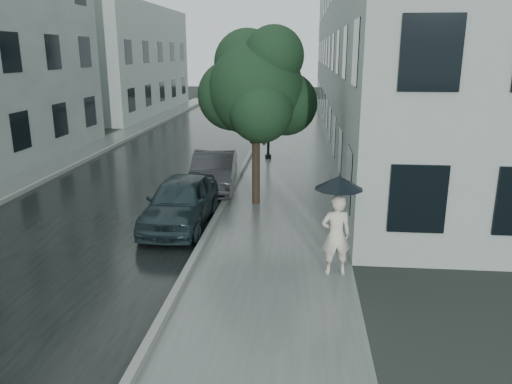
# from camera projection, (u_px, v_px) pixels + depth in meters

# --- Properties ---
(ground) EXTENTS (120.00, 120.00, 0.00)m
(ground) POSITION_uv_depth(u_px,v_px,m) (257.00, 292.00, 9.93)
(ground) COLOR black
(ground) RESTS_ON ground
(sidewalk) EXTENTS (3.50, 60.00, 0.01)m
(sidewalk) POSITION_uv_depth(u_px,v_px,m) (289.00, 163.00, 21.40)
(sidewalk) COLOR slate
(sidewalk) RESTS_ON ground
(kerb_near) EXTENTS (0.15, 60.00, 0.15)m
(kerb_near) POSITION_uv_depth(u_px,v_px,m) (247.00, 161.00, 21.55)
(kerb_near) COLOR slate
(kerb_near) RESTS_ON ground
(asphalt_road) EXTENTS (6.85, 60.00, 0.00)m
(asphalt_road) POSITION_uv_depth(u_px,v_px,m) (167.00, 161.00, 21.89)
(asphalt_road) COLOR black
(asphalt_road) RESTS_ON ground
(kerb_far) EXTENTS (0.15, 60.00, 0.15)m
(kerb_far) POSITION_uv_depth(u_px,v_px,m) (91.00, 158.00, 22.19)
(kerb_far) COLOR slate
(kerb_far) RESTS_ON ground
(sidewalk_far) EXTENTS (1.70, 60.00, 0.01)m
(sidewalk_far) POSITION_uv_depth(u_px,v_px,m) (71.00, 159.00, 22.29)
(sidewalk_far) COLOR #4C5451
(sidewalk_far) RESTS_ON ground
(building_near) EXTENTS (7.02, 36.00, 9.00)m
(building_near) POSITION_uv_depth(u_px,v_px,m) (391.00, 54.00, 26.89)
(building_near) COLOR #8E9B95
(building_near) RESTS_ON ground
(building_far_b) EXTENTS (7.02, 18.00, 8.00)m
(building_far_b) POSITION_uv_depth(u_px,v_px,m) (117.00, 60.00, 38.84)
(building_far_b) COLOR #8E9B95
(building_far_b) RESTS_ON ground
(pedestrian) EXTENTS (0.70, 0.53, 1.75)m
(pedestrian) POSITION_uv_depth(u_px,v_px,m) (336.00, 235.00, 10.54)
(pedestrian) COLOR beige
(pedestrian) RESTS_ON sidewalk
(umbrella) EXTENTS (1.09, 1.09, 1.29)m
(umbrella) POSITION_uv_depth(u_px,v_px,m) (339.00, 182.00, 10.23)
(umbrella) COLOR black
(umbrella) RESTS_ON ground
(street_tree) EXTENTS (3.69, 3.35, 5.38)m
(street_tree) POSITION_uv_depth(u_px,v_px,m) (256.00, 88.00, 14.92)
(street_tree) COLOR #332619
(street_tree) RESTS_ON ground
(lamp_post) EXTENTS (0.84, 0.37, 4.62)m
(lamp_post) POSITION_uv_depth(u_px,v_px,m) (265.00, 98.00, 21.64)
(lamp_post) COLOR black
(lamp_post) RESTS_ON ground
(car_near) EXTENTS (1.66, 3.99, 1.35)m
(car_near) POSITION_uv_depth(u_px,v_px,m) (181.00, 201.00, 13.62)
(car_near) COLOR #1B292D
(car_near) RESTS_ON ground
(car_far) EXTENTS (1.68, 4.07, 1.31)m
(car_far) POSITION_uv_depth(u_px,v_px,m) (214.00, 171.00, 17.18)
(car_far) COLOR #232528
(car_far) RESTS_ON ground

